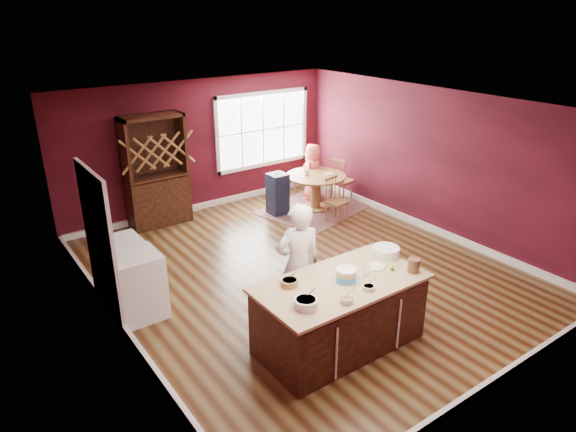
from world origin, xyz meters
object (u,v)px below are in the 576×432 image
object	(u,v)px
hutch	(156,171)
washer	(137,286)
toddler	(277,174)
kitchen_island	(339,315)
high_chair	(278,193)
chair_south	(337,200)
dining_table	(316,185)
layer_cake	(346,274)
chair_east	(342,179)
seated_woman	(313,172)
chair_north	(306,172)
dryer	(122,269)
baker	(298,265)

from	to	relation	value
hutch	washer	bearing A→B (deg)	-117.47
toddler	washer	distance (m)	4.36
kitchen_island	high_chair	size ratio (longest dim) A/B	2.35
chair_south	washer	bearing A→B (deg)	-178.64
kitchen_island	dining_table	size ratio (longest dim) A/B	1.69
kitchen_island	layer_cake	distance (m)	0.56
hutch	chair_east	bearing A→B (deg)	-16.30
kitchen_island	washer	size ratio (longest dim) A/B	2.25
kitchen_island	hutch	distance (m)	5.11
chair_east	seated_woman	xyz separation A→B (m)	(-0.47, 0.44, 0.13)
chair_south	chair_north	xyz separation A→B (m)	(0.45, 1.62, 0.08)
washer	dryer	bearing A→B (deg)	90.00
seated_woman	washer	world-z (taller)	seated_woman
high_chair	washer	world-z (taller)	washer
baker	chair_north	xyz separation A→B (m)	(3.17, 3.98, -0.33)
dining_table	baker	xyz separation A→B (m)	(-2.81, -3.17, 0.33)
baker	seated_woman	bearing A→B (deg)	-116.04
chair_south	hutch	size ratio (longest dim) A/B	0.42
dining_table	dryer	distance (m)	4.68
layer_cake	seated_woman	xyz separation A→B (m)	(2.94, 4.40, -0.36)
baker	hutch	distance (m)	4.34
toddler	washer	xyz separation A→B (m)	(-3.78, -2.13, -0.34)
layer_cake	high_chair	distance (m)	4.55
layer_cake	high_chair	world-z (taller)	layer_cake
seated_woman	chair_south	bearing A→B (deg)	44.43
dining_table	chair_east	xyz separation A→B (m)	(0.78, 0.05, -0.03)
dining_table	high_chair	size ratio (longest dim) A/B	1.39
chair_east	toddler	xyz separation A→B (m)	(-1.53, 0.30, 0.31)
dining_table	layer_cake	size ratio (longest dim) A/B	3.54
chair_north	dryer	xyz separation A→B (m)	(-4.89, -1.95, -0.08)
chair_north	washer	size ratio (longest dim) A/B	1.14
kitchen_island	toddler	bearing A→B (deg)	65.22
kitchen_island	high_chair	distance (m)	4.55
toddler	dryer	xyz separation A→B (m)	(-3.78, -1.49, -0.35)
dining_table	chair_east	bearing A→B (deg)	3.75
hutch	chair_north	bearing A→B (deg)	-5.86
chair_east	seated_woman	size ratio (longest dim) A/B	0.80
chair_east	chair_north	world-z (taller)	chair_north
baker	seated_woman	world-z (taller)	baker
baker	washer	distance (m)	2.24
chair_east	toddler	bearing A→B (deg)	64.77
dining_table	seated_woman	bearing A→B (deg)	57.95
dryer	chair_east	bearing A→B (deg)	12.63
hutch	dining_table	bearing A→B (deg)	-21.10
seated_woman	toddler	xyz separation A→B (m)	(-1.06, -0.15, 0.18)
kitchen_island	baker	xyz separation A→B (m)	(-0.10, 0.74, 0.43)
dining_table	kitchen_island	bearing A→B (deg)	-124.80
high_chair	baker	bearing A→B (deg)	-120.99
chair_south	chair_north	size ratio (longest dim) A/B	0.86
chair_east	washer	size ratio (longest dim) A/B	1.07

